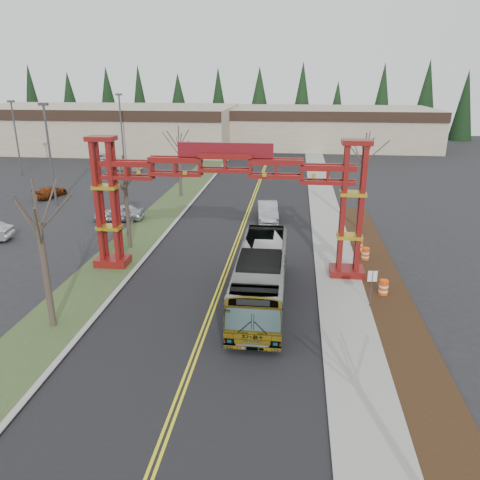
# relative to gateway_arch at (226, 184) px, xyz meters

# --- Properties ---
(road) EXTENTS (12.00, 110.00, 0.02)m
(road) POSITION_rel_gateway_arch_xyz_m (-0.00, 7.00, -5.97)
(road) COLOR black
(road) RESTS_ON ground
(lane_line_left) EXTENTS (0.12, 100.00, 0.01)m
(lane_line_left) POSITION_rel_gateway_arch_xyz_m (-0.12, 7.00, -5.96)
(lane_line_left) COLOR yellow
(lane_line_left) RESTS_ON road
(lane_line_right) EXTENTS (0.12, 100.00, 0.01)m
(lane_line_right) POSITION_rel_gateway_arch_xyz_m (0.12, 7.00, -5.96)
(lane_line_right) COLOR yellow
(lane_line_right) RESTS_ON road
(curb_right) EXTENTS (0.30, 110.00, 0.15)m
(curb_right) POSITION_rel_gateway_arch_xyz_m (6.15, 7.00, -5.91)
(curb_right) COLOR #9C9C97
(curb_right) RESTS_ON ground
(sidewalk_right) EXTENTS (2.60, 110.00, 0.14)m
(sidewalk_right) POSITION_rel_gateway_arch_xyz_m (7.60, 7.00, -5.91)
(sidewalk_right) COLOR gray
(sidewalk_right) RESTS_ON ground
(landscape_strip) EXTENTS (2.60, 50.00, 0.12)m
(landscape_strip) POSITION_rel_gateway_arch_xyz_m (10.20, -8.00, -5.92)
(landscape_strip) COLOR black
(landscape_strip) RESTS_ON ground
(grass_median) EXTENTS (4.00, 110.00, 0.08)m
(grass_median) POSITION_rel_gateway_arch_xyz_m (-8.00, 7.00, -5.94)
(grass_median) COLOR #334723
(grass_median) RESTS_ON ground
(curb_left) EXTENTS (0.30, 110.00, 0.15)m
(curb_left) POSITION_rel_gateway_arch_xyz_m (-6.15, 7.00, -5.91)
(curb_left) COLOR #9C9C97
(curb_left) RESTS_ON ground
(gateway_arch) EXTENTS (18.20, 1.60, 8.90)m
(gateway_arch) POSITION_rel_gateway_arch_xyz_m (0.00, 0.00, 0.00)
(gateway_arch) COLOR maroon
(gateway_arch) RESTS_ON ground
(retail_building_west) EXTENTS (46.00, 22.30, 7.50)m
(retail_building_west) POSITION_rel_gateway_arch_xyz_m (-30.00, 53.96, -2.22)
(retail_building_west) COLOR tan
(retail_building_west) RESTS_ON ground
(retail_building_east) EXTENTS (38.00, 20.30, 7.00)m
(retail_building_east) POSITION_rel_gateway_arch_xyz_m (10.00, 61.95, -2.47)
(retail_building_east) COLOR tan
(retail_building_east) RESTS_ON ground
(conifer_treeline) EXTENTS (116.10, 5.60, 13.00)m
(conifer_treeline) POSITION_rel_gateway_arch_xyz_m (0.25, 74.00, 0.50)
(conifer_treeline) COLOR black
(conifer_treeline) RESTS_ON ground
(transit_bus) EXTENTS (2.78, 11.61, 3.23)m
(transit_bus) POSITION_rel_gateway_arch_xyz_m (2.66, -4.34, -4.37)
(transit_bus) COLOR #AFB2B7
(transit_bus) RESTS_ON ground
(silver_sedan) EXTENTS (2.27, 5.17, 1.65)m
(silver_sedan) POSITION_rel_gateway_arch_xyz_m (2.04, 12.17, -5.16)
(silver_sedan) COLOR #A5A8AD
(silver_sedan) RESTS_ON ground
(parked_car_near_a) EXTENTS (4.65, 2.26, 1.53)m
(parked_car_near_a) POSITION_rel_gateway_arch_xyz_m (-11.42, 10.39, -5.22)
(parked_car_near_a) COLOR silver
(parked_car_near_a) RESTS_ON ground
(parked_car_mid_a) EXTENTS (2.37, 4.43, 1.22)m
(parked_car_mid_a) POSITION_rel_gateway_arch_xyz_m (-22.07, 18.05, -5.37)
(parked_car_mid_a) COLOR maroon
(parked_car_mid_a) RESTS_ON ground
(parked_car_far_a) EXTENTS (4.12, 2.54, 1.28)m
(parked_car_far_a) POSITION_rel_gateway_arch_xyz_m (-18.67, 33.59, -5.34)
(parked_car_far_a) COLOR #A3A6AA
(parked_car_far_a) RESTS_ON ground
(parked_car_far_b) EXTENTS (3.33, 5.27, 1.36)m
(parked_car_far_b) POSITION_rel_gateway_arch_xyz_m (-24.72, 40.07, -5.30)
(parked_car_far_b) COLOR silver
(parked_car_far_b) RESTS_ON ground
(bare_tree_median_near) EXTENTS (3.35, 3.35, 7.93)m
(bare_tree_median_near) POSITION_rel_gateway_arch_xyz_m (-8.00, -8.47, -0.29)
(bare_tree_median_near) COLOR #382D26
(bare_tree_median_near) RESTS_ON ground
(bare_tree_median_mid) EXTENTS (3.02, 3.02, 7.13)m
(bare_tree_median_mid) POSITION_rel_gateway_arch_xyz_m (-8.00, 3.53, -0.88)
(bare_tree_median_mid) COLOR #382D26
(bare_tree_median_mid) RESTS_ON ground
(bare_tree_median_far) EXTENTS (3.24, 3.24, 7.64)m
(bare_tree_median_far) POSITION_rel_gateway_arch_xyz_m (-8.00, 20.14, -0.52)
(bare_tree_median_far) COLOR #382D26
(bare_tree_median_far) RESTS_ON ground
(bare_tree_right_far) EXTENTS (3.12, 3.12, 8.20)m
(bare_tree_right_far) POSITION_rel_gateway_arch_xyz_m (10.00, 10.35, 0.11)
(bare_tree_right_far) COLOR #382D26
(bare_tree_right_far) RESTS_ON ground
(light_pole_near) EXTENTS (0.88, 0.44, 10.11)m
(light_pole_near) POSITION_rel_gateway_arch_xyz_m (-19.78, 14.89, -0.13)
(light_pole_near) COLOR #3F3F44
(light_pole_near) RESTS_ON ground
(light_pole_mid) EXTENTS (0.83, 0.42, 9.60)m
(light_pole_mid) POSITION_rel_gateway_arch_xyz_m (-32.02, 29.28, -0.43)
(light_pole_mid) COLOR #3F3F44
(light_pole_mid) RESTS_ON ground
(light_pole_far) EXTENTS (0.88, 0.44, 10.12)m
(light_pole_far) POSITION_rel_gateway_arch_xyz_m (-21.64, 39.86, -0.13)
(light_pole_far) COLOR #3F3F44
(light_pole_far) RESTS_ON ground
(street_sign) EXTENTS (0.52, 0.10, 2.30)m
(street_sign) POSITION_rel_gateway_arch_xyz_m (8.87, -4.44, -4.33)
(street_sign) COLOR #3F3F44
(street_sign) RESTS_ON ground
(barrel_south) EXTENTS (0.56, 0.56, 1.03)m
(barrel_south) POSITION_rel_gateway_arch_xyz_m (9.90, -2.74, -5.47)
(barrel_south) COLOR #F74E0D
(barrel_south) RESTS_ON ground
(barrel_mid) EXTENTS (0.54, 0.54, 1.00)m
(barrel_mid) POSITION_rel_gateway_arch_xyz_m (9.57, 2.90, -5.48)
(barrel_mid) COLOR #F74E0D
(barrel_mid) RESTS_ON ground
(barrel_north) EXTENTS (0.51, 0.51, 0.94)m
(barrel_north) POSITION_rel_gateway_arch_xyz_m (9.36, 4.64, -5.51)
(barrel_north) COLOR #F74E0D
(barrel_north) RESTS_ON ground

